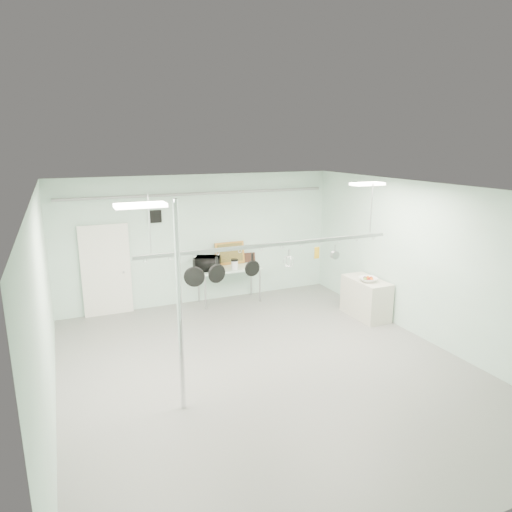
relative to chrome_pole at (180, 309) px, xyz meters
name	(u,v)px	position (x,y,z in m)	size (l,w,h in m)	color
floor	(268,369)	(1.70, 0.60, -1.60)	(8.00, 8.00, 0.00)	gray
ceiling	(269,190)	(1.70, 0.60, 1.59)	(7.00, 8.00, 0.02)	silver
back_wall	(201,239)	(1.70, 4.59, 0.00)	(7.00, 0.02, 3.20)	silver
right_wall	(426,263)	(5.19, 0.60, 0.00)	(0.02, 8.00, 3.20)	silver
door	(106,271)	(-0.60, 4.54, -0.55)	(1.10, 0.10, 2.20)	silver
wall_vent	(155,216)	(0.60, 4.57, 0.65)	(0.30, 0.04, 0.30)	black
conduit_pipe	(200,193)	(1.70, 4.50, 1.15)	(0.07, 0.07, 6.60)	gray
chrome_pole	(180,309)	(0.00, 0.00, 0.00)	(0.08, 0.08, 3.20)	silver
prep_table	(229,270)	(2.30, 4.20, -0.77)	(1.60, 0.70, 0.91)	#A8C5B1
side_cabinet	(366,298)	(4.85, 2.00, -1.15)	(0.60, 1.20, 0.90)	beige
pot_rack	(272,243)	(1.90, 0.90, 0.63)	(4.80, 0.06, 1.00)	#B7B7BC
light_panel_left	(140,205)	(-0.50, -0.20, 1.56)	(0.65, 0.30, 0.05)	white
light_panel_right	(367,184)	(4.10, 1.20, 1.56)	(0.65, 0.30, 0.05)	white
microwave	(207,263)	(1.73, 4.18, -0.52)	(0.62, 0.42, 0.34)	black
coffee_canister	(235,265)	(2.38, 4.01, -0.59)	(0.17, 0.17, 0.21)	silver
painting_large	(230,253)	(2.44, 4.50, -0.41)	(0.78, 0.05, 0.58)	#C87F35
painting_small	(249,257)	(2.98, 4.50, -0.57)	(0.30, 0.04, 0.25)	#341B12
fruit_bowl	(368,279)	(4.77, 1.85, -0.65)	(0.40, 0.40, 0.10)	white
skillet_left	(194,273)	(0.48, 0.90, 0.25)	(0.34, 0.06, 0.48)	black
skillet_mid	(217,269)	(0.88, 0.90, 0.27)	(0.32, 0.06, 0.43)	black
skillet_right	(252,264)	(1.53, 0.90, 0.29)	(0.28, 0.06, 0.39)	black
whisk	(289,258)	(2.24, 0.90, 0.32)	(0.20, 0.20, 0.33)	#B7B8BC
grater	(317,253)	(2.82, 0.90, 0.37)	(0.10, 0.02, 0.23)	yellow
saucepan	(335,252)	(3.22, 0.90, 0.35)	(0.15, 0.09, 0.27)	#ADACB1
fruit_cluster	(368,278)	(4.77, 1.85, -0.61)	(0.24, 0.24, 0.09)	maroon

